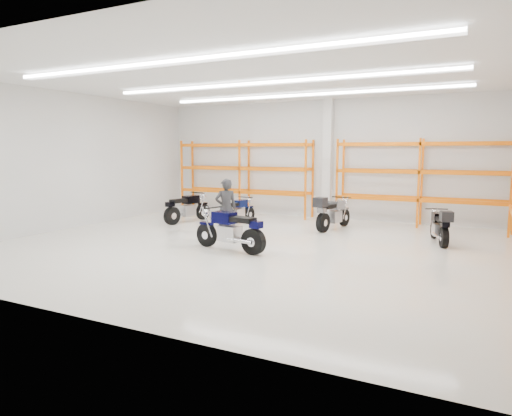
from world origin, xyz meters
The scene contains 11 objects.
ground centered at (0.00, 0.00, 0.00)m, with size 14.00×14.00×0.00m, color silver.
room_shell centered at (0.00, 0.03, 3.28)m, with size 14.02×12.02×4.51m.
motorcycle_main centered at (-0.39, -0.81, 0.52)m, with size 2.24×0.85×1.11m.
motorcycle_back_a centered at (-4.23, 2.56, 0.50)m, with size 0.82×2.14×1.06m.
motorcycle_back_b centered at (-2.41, 3.03, 0.44)m, with size 0.67×1.90×0.93m.
motorcycle_back_c centered at (0.93, 3.42, 0.54)m, with size 0.81×2.20×1.13m.
motorcycle_back_d centered at (4.33, 2.58, 0.48)m, with size 0.86×1.93×1.01m.
standing_man centered at (-1.44, 0.68, 0.89)m, with size 0.65×0.42×1.77m, color black.
structural_column centered at (0.00, 5.82, 2.25)m, with size 0.32×0.32×4.50m, color white.
pallet_racking_back_left centered at (-3.40, 5.48, 1.79)m, with size 5.67×0.87×3.00m.
pallet_racking_back_right centered at (3.40, 5.48, 1.79)m, with size 5.67×0.87×3.00m.
Camera 1 is at (5.37, -10.87, 2.58)m, focal length 32.00 mm.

